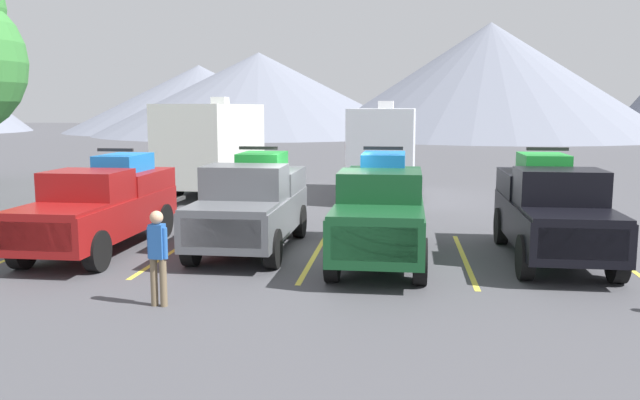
% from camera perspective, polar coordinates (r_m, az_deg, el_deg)
% --- Properties ---
extents(ground_plane, '(240.00, 240.00, 0.00)m').
position_cam_1_polar(ground_plane, '(16.09, -0.35, -4.64)').
color(ground_plane, '#47474C').
extents(pickup_truck_a, '(2.10, 5.72, 2.48)m').
position_cam_1_polar(pickup_truck_a, '(17.24, -18.29, -0.33)').
color(pickup_truck_a, maroon).
rests_on(pickup_truck_a, ground).
extents(pickup_truck_b, '(2.20, 5.25, 2.53)m').
position_cam_1_polar(pickup_truck_b, '(16.54, -5.89, -0.21)').
color(pickup_truck_b, '#595B60').
rests_on(pickup_truck_b, ground).
extents(pickup_truck_c, '(2.11, 5.85, 2.59)m').
position_cam_1_polar(pickup_truck_c, '(15.41, 5.31, -0.70)').
color(pickup_truck_c, '#144723').
rests_on(pickup_truck_c, ground).
extents(pickup_truck_d, '(2.15, 5.37, 2.57)m').
position_cam_1_polar(pickup_truck_d, '(16.25, 19.43, -0.69)').
color(pickup_truck_d, black).
rests_on(pickup_truck_d, ground).
extents(lot_stripe_a, '(0.12, 5.50, 0.01)m').
position_cam_1_polar(lot_stripe_a, '(18.21, -23.19, -3.79)').
color(lot_stripe_a, gold).
rests_on(lot_stripe_a, ground).
extents(lot_stripe_b, '(0.12, 5.50, 0.01)m').
position_cam_1_polar(lot_stripe_b, '(16.73, -12.59, -4.33)').
color(lot_stripe_b, gold).
rests_on(lot_stripe_b, ground).
extents(lot_stripe_c, '(0.12, 5.50, 0.01)m').
position_cam_1_polar(lot_stripe_c, '(15.91, -0.43, -4.77)').
color(lot_stripe_c, gold).
rests_on(lot_stripe_c, ground).
extents(lot_stripe_d, '(0.12, 5.50, 0.01)m').
position_cam_1_polar(lot_stripe_d, '(15.87, 12.41, -5.01)').
color(lot_stripe_d, gold).
rests_on(lot_stripe_d, ground).
extents(lot_stripe_e, '(0.12, 5.50, 0.01)m').
position_cam_1_polar(lot_stripe_e, '(16.59, 24.72, -5.00)').
color(lot_stripe_e, gold).
rests_on(lot_stripe_e, ground).
extents(camper_trailer_a, '(2.84, 8.19, 3.94)m').
position_cam_1_polar(camper_trailer_a, '(27.22, -9.24, 4.90)').
color(camper_trailer_a, silver).
rests_on(camper_trailer_a, ground).
extents(camper_trailer_b, '(2.57, 7.42, 3.77)m').
position_cam_1_polar(camper_trailer_b, '(25.97, 5.58, 4.61)').
color(camper_trailer_b, silver).
rests_on(camper_trailer_b, ground).
extents(person_a, '(0.38, 0.24, 1.73)m').
position_cam_1_polar(person_a, '(12.06, -13.89, -4.36)').
color(person_a, '#726047').
rests_on(person_a, ground).
extents(mountain_ridge, '(164.96, 49.33, 15.89)m').
position_cam_1_polar(mountain_ridge, '(84.91, 4.31, 10.08)').
color(mountain_ridge, slate).
rests_on(mountain_ridge, ground).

